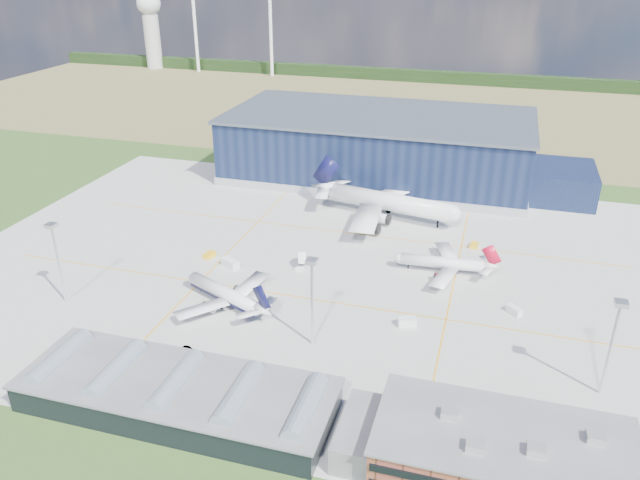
{
  "coord_description": "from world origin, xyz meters",
  "views": [
    {
      "loc": [
        47.62,
        -150.2,
        87.36
      ],
      "look_at": [
        0.92,
        7.21,
        9.72
      ],
      "focal_mm": 35.0,
      "sensor_mm": 36.0,
      "label": 1
    }
  ],
  "objects_px": {
    "light_mast_east": "(614,333)",
    "airliner_red": "(443,257)",
    "gse_van_a": "(230,263)",
    "gse_tug_c": "(474,245)",
    "hangar": "(385,149)",
    "airliner_navy": "(224,287)",
    "gse_cart_b": "(324,198)",
    "airstair": "(302,261)",
    "gse_van_b": "(514,310)",
    "gse_van_c": "(407,322)",
    "ops_building": "(503,455)",
    "car_b": "(189,350)",
    "gse_tug_a": "(209,255)",
    "car_a": "(499,428)",
    "gse_tug_b": "(299,376)",
    "airliner_widebody": "(390,193)",
    "light_mast_west": "(56,250)",
    "light_mast_center": "(312,288)"
  },
  "relations": [
    {
      "from": "light_mast_east",
      "to": "airliner_red",
      "type": "height_order",
      "value": "light_mast_east"
    },
    {
      "from": "gse_van_a",
      "to": "gse_tug_c",
      "type": "distance_m",
      "value": 77.33
    },
    {
      "from": "hangar",
      "to": "airliner_navy",
      "type": "relative_size",
      "value": 4.41
    },
    {
      "from": "airliner_navy",
      "to": "gse_cart_b",
      "type": "xyz_separation_m",
      "value": [
        4.1,
        81.09,
        -4.78
      ]
    },
    {
      "from": "hangar",
      "to": "gse_cart_b",
      "type": "height_order",
      "value": "hangar"
    },
    {
      "from": "light_mast_east",
      "to": "gse_cart_b",
      "type": "bearing_deg",
      "value": 133.99
    },
    {
      "from": "light_mast_east",
      "to": "airliner_red",
      "type": "relative_size",
      "value": 0.74
    },
    {
      "from": "light_mast_east",
      "to": "airstair",
      "type": "xyz_separation_m",
      "value": [
        -79.84,
        37.51,
        -13.69
      ]
    },
    {
      "from": "gse_van_b",
      "to": "gse_tug_c",
      "type": "bearing_deg",
      "value": 62.47
    },
    {
      "from": "light_mast_east",
      "to": "gse_van_c",
      "type": "xyz_separation_m",
      "value": [
        -44.33,
        14.45,
        -14.32
      ]
    },
    {
      "from": "ops_building",
      "to": "car_b",
      "type": "height_order",
      "value": "ops_building"
    },
    {
      "from": "gse_tug_a",
      "to": "car_a",
      "type": "bearing_deg",
      "value": -16.81
    },
    {
      "from": "ops_building",
      "to": "gse_tug_b",
      "type": "bearing_deg",
      "value": 159.6
    },
    {
      "from": "gse_van_b",
      "to": "airstair",
      "type": "relative_size",
      "value": 0.78
    },
    {
      "from": "airliner_widebody",
      "to": "gse_tug_b",
      "type": "relative_size",
      "value": 19.65
    },
    {
      "from": "car_b",
      "to": "airliner_red",
      "type": "bearing_deg",
      "value": -22.31
    },
    {
      "from": "ops_building",
      "to": "airliner_navy",
      "type": "distance_m",
      "value": 83.61
    },
    {
      "from": "hangar",
      "to": "ops_building",
      "type": "height_order",
      "value": "hangar"
    },
    {
      "from": "gse_tug_b",
      "to": "gse_tug_c",
      "type": "relative_size",
      "value": 0.86
    },
    {
      "from": "light_mast_west",
      "to": "airliner_red",
      "type": "height_order",
      "value": "light_mast_west"
    },
    {
      "from": "airliner_red",
      "to": "gse_tug_c",
      "type": "bearing_deg",
      "value": -115.3
    },
    {
      "from": "light_mast_center",
      "to": "gse_van_c",
      "type": "relative_size",
      "value": 4.98
    },
    {
      "from": "hangar",
      "to": "light_mast_east",
      "type": "height_order",
      "value": "hangar"
    },
    {
      "from": "gse_van_c",
      "to": "gse_tug_c",
      "type": "bearing_deg",
      "value": -38.18
    },
    {
      "from": "gse_tug_a",
      "to": "car_b",
      "type": "height_order",
      "value": "gse_tug_a"
    },
    {
      "from": "ops_building",
      "to": "gse_van_b",
      "type": "relative_size",
      "value": 10.77
    },
    {
      "from": "light_mast_west",
      "to": "light_mast_center",
      "type": "relative_size",
      "value": 1.0
    },
    {
      "from": "airliner_red",
      "to": "gse_tug_a",
      "type": "bearing_deg",
      "value": 5.23
    },
    {
      "from": "light_mast_east",
      "to": "airliner_red",
      "type": "distance_m",
      "value": 61.02
    },
    {
      "from": "light_mast_west",
      "to": "gse_van_a",
      "type": "distance_m",
      "value": 48.64
    },
    {
      "from": "airliner_navy",
      "to": "airliner_red",
      "type": "bearing_deg",
      "value": -122.71
    },
    {
      "from": "airliner_red",
      "to": "car_a",
      "type": "distance_m",
      "value": 66.46
    },
    {
      "from": "light_mast_center",
      "to": "gse_tug_b",
      "type": "bearing_deg",
      "value": -85.64
    },
    {
      "from": "car_b",
      "to": "gse_tug_b",
      "type": "bearing_deg",
      "value": -73.23
    },
    {
      "from": "gse_tug_a",
      "to": "airstair",
      "type": "distance_m",
      "value": 29.43
    },
    {
      "from": "gse_tug_b",
      "to": "gse_cart_b",
      "type": "relative_size",
      "value": 1.09
    },
    {
      "from": "gse_tug_c",
      "to": "gse_cart_b",
      "type": "relative_size",
      "value": 1.28
    },
    {
      "from": "ops_building",
      "to": "airstair",
      "type": "distance_m",
      "value": 90.27
    },
    {
      "from": "light_mast_center",
      "to": "gse_van_b",
      "type": "xyz_separation_m",
      "value": [
        46.72,
        28.16,
        -14.45
      ]
    },
    {
      "from": "gse_cart_b",
      "to": "car_b",
      "type": "distance_m",
      "value": 104.0
    },
    {
      "from": "light_mast_east",
      "to": "airliner_widebody",
      "type": "xyz_separation_m",
      "value": [
        -61.81,
        81.58,
        -6.04
      ]
    },
    {
      "from": "airliner_widebody",
      "to": "gse_cart_b",
      "type": "relative_size",
      "value": 21.46
    },
    {
      "from": "light_mast_east",
      "to": "hangar",
      "type": "bearing_deg",
      "value": 120.05
    },
    {
      "from": "gse_tug_c",
      "to": "ops_building",
      "type": "bearing_deg",
      "value": -75.62
    },
    {
      "from": "hangar",
      "to": "gse_cart_b",
      "type": "xyz_separation_m",
      "value": [
        -16.62,
        -32.8,
        -11.03
      ]
    },
    {
      "from": "gse_tug_c",
      "to": "car_a",
      "type": "xyz_separation_m",
      "value": [
        10.64,
        -83.64,
        -0.21
      ]
    },
    {
      "from": "light_mast_east",
      "to": "car_a",
      "type": "bearing_deg",
      "value": -138.68
    },
    {
      "from": "airstair",
      "to": "gse_van_c",
      "type": "bearing_deg",
      "value": -53.35
    },
    {
      "from": "airliner_navy",
      "to": "gse_van_a",
      "type": "relative_size",
      "value": 5.5
    },
    {
      "from": "hangar",
      "to": "light_mast_west",
      "type": "xyz_separation_m",
      "value": [
        -62.81,
        -124.8,
        3.82
      ]
    }
  ]
}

